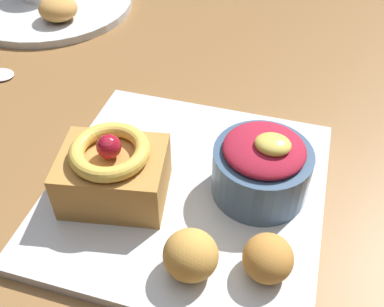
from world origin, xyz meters
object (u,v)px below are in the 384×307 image
Objects in this scene: berry_ramekin at (262,167)px; fritter_front at (268,258)px; front_plate at (186,191)px; back_plate at (50,4)px; back_pastry at (58,9)px; cake_slice at (113,172)px; fritter_middle at (191,255)px.

berry_ramekin is 2.13× the size of fritter_front.
back_plate is at bearing 135.31° from front_plate.
front_plate and back_plate have the same top height.
fritter_front is at bearing -76.30° from berry_ramekin.
front_plate is 0.41m from back_pastry.
back_plate is at bearing 127.37° from cake_slice.
fritter_front is at bearing -42.89° from back_pastry.
fritter_front is (0.15, -0.04, -0.01)m from cake_slice.
cake_slice is 0.39m from back_pastry.
berry_ramekin is at bearing 103.70° from fritter_front.
berry_ramekin is at bearing 69.42° from fritter_middle.
back_pastry is (-0.29, 0.28, 0.02)m from front_plate.
cake_slice is at bearing -53.63° from back_pastry.
fritter_front is 0.95× the size of fritter_middle.
back_pastry is at bearing 143.48° from berry_ramekin.
fritter_middle is at bearing -49.11° from back_pastry.
back_plate is 4.65× the size of back_pastry.
fritter_middle is at bearing -110.58° from berry_ramekin.
fritter_middle is at bearing -164.80° from fritter_front.
fritter_middle reaches higher than front_plate.
fritter_front is at bearing 15.20° from fritter_middle.
fritter_middle is 0.49m from back_pastry.
fritter_front is at bearing -43.44° from back_plate.
front_plate is 0.08m from berry_ramekin.
fritter_front is at bearing -16.02° from cake_slice.
berry_ramekin reaches higher than back_pastry.
fritter_middle is at bearing -48.89° from back_plate.
cake_slice is at bearing 163.98° from fritter_front.
cake_slice reaches higher than fritter_middle.
cake_slice is at bearing -161.57° from berry_ramekin.
berry_ramekin is 0.11m from fritter_middle.
back_plate is (-0.37, 0.43, -0.03)m from fritter_middle.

